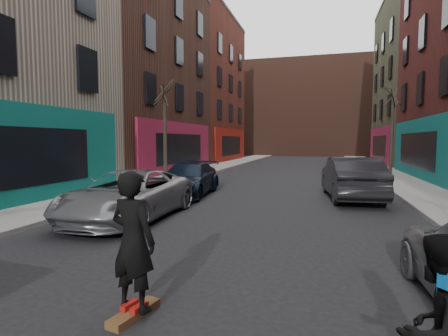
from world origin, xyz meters
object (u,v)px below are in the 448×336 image
Objects in this scene: tree_right_far at (392,120)px; parked_left_end at (188,179)px; parked_left_far at (129,195)px; skateboarder at (133,241)px; parked_right_end at (351,178)px; tree_left_far at (165,120)px; skateboard at (134,313)px; pedestrian at (437,330)px.

tree_right_far is 1.47× the size of parked_left_end.
skateboarder is at bearing -60.30° from parked_left_far.
parked_left_far is at bearing -47.35° from skateboarder.
parked_left_end is 0.94× the size of parked_right_end.
tree_right_far is (12.40, 6.00, 0.15)m from tree_left_far.
pedestrian is at bearing -4.42° from skateboard.
parked_right_end is 3.18× the size of pedestrian.
tree_left_far is at bearing -95.38° from pedestrian.
parked_right_end is 10.92m from skateboarder.
parked_left_far reaches higher than skateboard.
tree_left_far is 15.37m from skateboard.
pedestrian is (-3.20, -20.62, -2.74)m from tree_right_far.
tree_right_far is 10.19m from parked_right_end.
tree_right_far reaches higher than parked_left_far.
parked_right_end is at bearing -19.62° from tree_left_far.
parked_right_end is 2.77× the size of skateboarder.
parked_left_end is (3.00, -4.18, -2.71)m from tree_left_far.
tree_left_far is 15.20m from skateboarder.
skateboard is 0.45× the size of skateboarder.
tree_right_far is 21.02m from skateboard.
skateboarder is (-0.00, 0.00, 0.94)m from skateboard.
parked_right_end reaches higher than parked_left_far.
skateboarder reaches higher than parked_right_end.
tree_right_far is at bearing -114.01° from parked_right_end.
skateboard is 3.36m from pedestrian.
parked_left_far is 5.84m from skateboarder.
parked_right_end is (6.40, 5.41, 0.11)m from parked_left_far.
parked_left_far is 1.09× the size of parked_left_end.
parked_left_end is 12.14m from pedestrian.
tree_right_far is at bearing -96.67° from skateboarder.
tree_left_far reaches higher than pedestrian.
parked_left_end is 2.60× the size of skateboarder.
parked_left_end is at bearing -132.71° from tree_right_far.
tree_right_far is 4.39× the size of pedestrian.
parked_left_end is at bearing -96.84° from pedestrian.
skateboard is at bearing -53.18° from pedestrian.
parked_right_end is at bearing -128.58° from pedestrian.
parked_left_far is at bearing -71.10° from tree_left_far.
skateboarder is at bearing -76.87° from parked_left_end.
parked_right_end reaches higher than skateboard.
tree_right_far reaches higher than skateboarder.
parked_left_far is 4.58m from parked_left_end.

